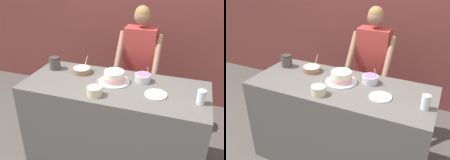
{
  "view_description": "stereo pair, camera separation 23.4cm",
  "coord_description": "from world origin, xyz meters",
  "views": [
    {
      "loc": [
        0.67,
        -1.65,
        2.04
      ],
      "look_at": [
        -0.01,
        0.33,
        0.99
      ],
      "focal_mm": 40.0,
      "sensor_mm": 36.0,
      "label": 1
    },
    {
      "loc": [
        0.89,
        -1.56,
        2.04
      ],
      "look_at": [
        -0.01,
        0.33,
        0.99
      ],
      "focal_mm": 40.0,
      "sensor_mm": 36.0,
      "label": 2
    }
  ],
  "objects": [
    {
      "name": "stoneware_jar",
      "position": [
        -0.73,
        0.53,
        0.99
      ],
      "size": [
        0.12,
        0.12,
        0.13
      ],
      "color": "#4C4742",
      "rests_on": "counter"
    },
    {
      "name": "drinking_glass",
      "position": [
        0.79,
        0.29,
        0.98
      ],
      "size": [
        0.07,
        0.07,
        0.12
      ],
      "color": "silver",
      "rests_on": "counter"
    },
    {
      "name": "ceramic_plate",
      "position": [
        0.42,
        0.31,
        0.93
      ],
      "size": [
        0.2,
        0.2,
        0.01
      ],
      "color": "white",
      "rests_on": "counter"
    },
    {
      "name": "frosting_bowl_white",
      "position": [
        -0.41,
        0.53,
        0.95
      ],
      "size": [
        0.19,
        0.19,
        0.18
      ],
      "color": "#936B4C",
      "rests_on": "counter"
    },
    {
      "name": "counter",
      "position": [
        0.0,
        0.37,
        0.46
      ],
      "size": [
        1.79,
        0.74,
        0.92
      ],
      "color": "#5B5651",
      "rests_on": "ground_plane"
    },
    {
      "name": "person_baker",
      "position": [
        0.09,
        1.09,
        0.94
      ],
      "size": [
        0.51,
        0.44,
        1.55
      ],
      "color": "#2D2D38",
      "rests_on": "ground_plane"
    },
    {
      "name": "frosting_bowl_pink",
      "position": [
        -0.1,
        0.13,
        0.97
      ],
      "size": [
        0.13,
        0.13,
        0.18
      ],
      "color": "beige",
      "rests_on": "counter"
    },
    {
      "name": "frosting_bowl_purple",
      "position": [
        0.24,
        0.54,
        0.96
      ],
      "size": [
        0.16,
        0.16,
        0.18
      ],
      "color": "silver",
      "rests_on": "counter"
    },
    {
      "name": "wall_back",
      "position": [
        0.0,
        1.91,
        1.3
      ],
      "size": [
        10.0,
        0.05,
        2.6
      ],
      "color": "brown",
      "rests_on": "ground_plane"
    },
    {
      "name": "cake",
      "position": [
        -0.02,
        0.44,
        0.97
      ],
      "size": [
        0.31,
        0.31,
        0.12
      ],
      "color": "silver",
      "rests_on": "counter"
    }
  ]
}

